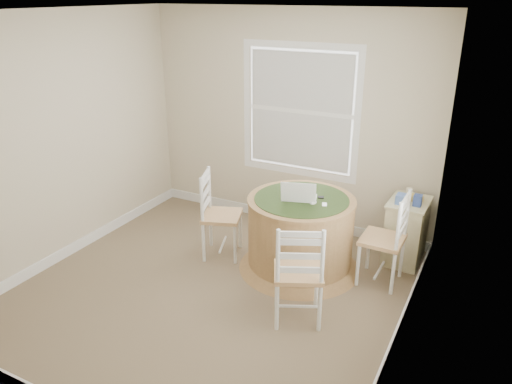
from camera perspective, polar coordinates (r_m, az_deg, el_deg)
The scene contains 14 objects.
room at distance 4.52m, azimuth -2.73°, elevation 3.28°, with size 3.64×3.64×2.64m.
round_table at distance 5.22m, azimuth 5.10°, elevation -4.43°, with size 1.29×1.29×0.80m.
chair_left at distance 5.45m, azimuth -3.92°, elevation -2.70°, with size 0.42×0.40×0.95m, color white, non-canonical shape.
chair_near at distance 4.41m, azimuth 4.87°, elevation -9.11°, with size 0.42×0.40×0.95m, color white, non-canonical shape.
chair_right at distance 5.10m, azimuth 14.25°, elevation -5.23°, with size 0.42×0.40×0.95m, color white, non-canonical shape.
laptop at distance 5.03m, azimuth 4.95°, elevation -0.54°, with size 0.42×0.39×0.24m.
mouse at distance 4.97m, azimuth 6.56°, elevation -1.20°, with size 0.06×0.10×0.03m, color white.
phone at distance 4.95m, azimuth 7.83°, elevation -1.48°, with size 0.04×0.09×0.02m, color #B7BABF.
keys at distance 5.10m, azimuth 7.42°, elevation -0.66°, with size 0.06×0.05×0.03m, color black.
corner_chest at distance 5.60m, azimuth 16.74°, elevation -4.31°, with size 0.41×0.54×0.71m.
tissue_box at distance 5.36m, azimuth 16.44°, elevation -0.77°, with size 0.12×0.12×0.10m, color #6085DB.
box_yellow at distance 5.47m, azimuth 17.71°, elevation -0.65°, with size 0.15×0.10×0.06m, color gold.
box_blue at distance 5.35m, azimuth 17.93°, elevation -0.88°, with size 0.08×0.08×0.12m, color #304790.
cup_cream at distance 5.55m, azimuth 17.11°, elevation -0.08°, with size 0.07×0.07×0.09m, color beige.
Camera 1 is at (2.32, -3.54, 2.75)m, focal length 35.00 mm.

